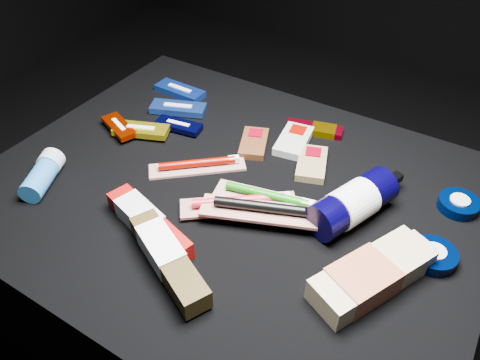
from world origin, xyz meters
The scene contains 22 objects.
ground centered at (0.00, 0.00, 0.00)m, with size 3.00×3.00×0.00m, color black.
cloth_table centered at (0.00, 0.00, 0.20)m, with size 0.98×0.78×0.40m, color black.
luna_bar_0 centered at (-0.31, 0.24, 0.41)m, with size 0.13×0.05×0.02m.
luna_bar_1 centered at (-0.26, 0.17, 0.41)m, with size 0.14×0.10×0.02m.
luna_bar_2 centered at (-0.21, 0.11, 0.41)m, with size 0.11×0.06×0.01m.
luna_bar_3 centered at (-0.27, 0.05, 0.41)m, with size 0.13×0.09×0.02m.
luna_bar_4 centered at (-0.32, 0.03, 0.42)m, with size 0.11×0.08×0.01m.
clif_bar_0 centered at (-0.03, 0.15, 0.41)m, with size 0.09×0.12×0.02m.
clif_bar_1 centered at (0.04, 0.20, 0.41)m, with size 0.08×0.12×0.02m.
clif_bar_2 centered at (0.11, 0.15, 0.41)m, with size 0.09×0.12×0.02m.
power_bar centered at (0.07, 0.27, 0.41)m, with size 0.14×0.07×0.02m.
lotion_bottle centered at (0.23, 0.05, 0.44)m, with size 0.13×0.23×0.07m.
cream_tin_upper centered at (0.40, 0.18, 0.41)m, with size 0.08×0.08×0.02m.
cream_tin_lower centered at (0.39, 0.02, 0.41)m, with size 0.08×0.08×0.02m.
bodywash_bottle centered at (0.32, -0.08, 0.42)m, with size 0.16×0.23×0.05m.
deodorant_stick centered at (-0.33, -0.19, 0.42)m, with size 0.09×0.13×0.05m.
toothbrush_pack_0 centered at (-0.09, 0.02, 0.41)m, with size 0.18×0.17×0.02m.
toothbrush_pack_1 centered at (0.05, -0.04, 0.42)m, with size 0.21×0.18×0.02m.
toothbrush_pack_2 centered at (0.09, -0.01, 0.42)m, with size 0.21×0.09×0.02m.
toothbrush_pack_3 centered at (0.11, -0.05, 0.43)m, with size 0.24×0.14×0.03m.
toothpaste_carton_red centered at (-0.07, -0.18, 0.42)m, with size 0.21×0.10×0.04m.
toothpaste_carton_green centered at (0.01, -0.22, 0.43)m, with size 0.21×0.14×0.04m.
Camera 1 is at (0.38, -0.59, 1.03)m, focal length 35.00 mm.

